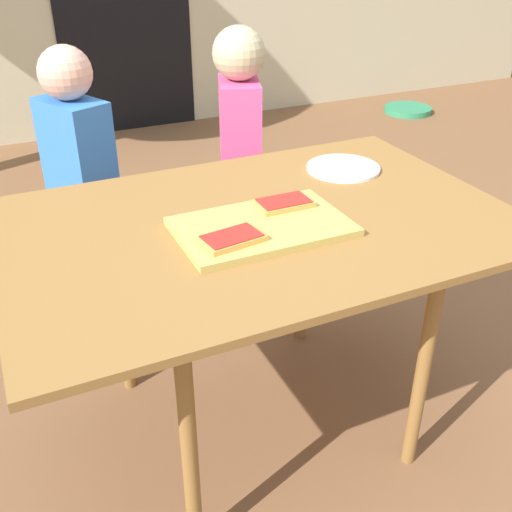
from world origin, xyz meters
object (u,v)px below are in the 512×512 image
(plate_white_right, at_px, (343,168))
(garden_hose_coil, at_px, (408,110))
(cutting_board, at_px, (262,227))
(pizza_slice_near_left, at_px, (232,238))
(child_right, at_px, (240,146))
(pizza_slice_far_right, at_px, (284,203))
(child_left, at_px, (81,178))
(dining_table, at_px, (259,241))

(plate_white_right, height_order, garden_hose_coil, plate_white_right)
(cutting_board, height_order, pizza_slice_near_left, pizza_slice_near_left)
(plate_white_right, xyz_separation_m, child_right, (-0.11, 0.53, -0.09))
(plate_white_right, bearing_deg, child_right, 101.58)
(pizza_slice_far_right, height_order, child_left, child_left)
(child_right, bearing_deg, dining_table, -109.90)
(dining_table, distance_m, pizza_slice_near_left, 0.18)
(cutting_board, relative_size, plate_white_right, 1.89)
(cutting_board, distance_m, pizza_slice_near_left, 0.12)
(child_left, height_order, child_right, child_right)
(plate_white_right, height_order, child_left, child_left)
(pizza_slice_far_right, bearing_deg, garden_hose_coil, 46.14)
(dining_table, distance_m, cutting_board, 0.09)
(pizza_slice_near_left, distance_m, plate_white_right, 0.58)
(child_left, distance_m, child_right, 0.58)
(pizza_slice_near_left, bearing_deg, garden_hose_coil, 45.24)
(pizza_slice_far_right, xyz_separation_m, child_left, (-0.39, 0.71, -0.13))
(plate_white_right, xyz_separation_m, child_left, (-0.69, 0.53, -0.11))
(cutting_board, xyz_separation_m, child_right, (0.28, 0.78, -0.09))
(plate_white_right, bearing_deg, pizza_slice_far_right, -147.57)
(dining_table, distance_m, garden_hose_coil, 3.51)
(dining_table, bearing_deg, pizza_slice_far_right, 9.58)
(pizza_slice_far_right, distance_m, garden_hose_coil, 3.46)
(cutting_board, xyz_separation_m, garden_hose_coil, (2.44, 2.51, -0.67))
(child_left, distance_m, garden_hose_coil, 3.29)
(pizza_slice_near_left, relative_size, garden_hose_coil, 0.43)
(pizza_slice_near_left, xyz_separation_m, child_right, (0.38, 0.84, -0.11))
(child_left, bearing_deg, plate_white_right, -37.35)
(dining_table, distance_m, child_right, 0.77)
(pizza_slice_far_right, relative_size, plate_white_right, 0.65)
(dining_table, relative_size, cutting_board, 3.08)
(pizza_slice_near_left, distance_m, garden_hose_coil, 3.68)
(pizza_slice_near_left, height_order, child_right, child_right)
(cutting_board, bearing_deg, child_left, 110.93)
(cutting_board, distance_m, garden_hose_coil, 3.57)
(dining_table, distance_m, pizza_slice_far_right, 0.11)
(dining_table, bearing_deg, pizza_slice_near_left, -138.01)
(cutting_board, bearing_deg, plate_white_right, 33.22)
(pizza_slice_near_left, bearing_deg, child_right, 65.35)
(dining_table, height_order, garden_hose_coil, dining_table)
(child_right, xyz_separation_m, garden_hose_coil, (2.16, 1.73, -0.58))
(cutting_board, bearing_deg, pizza_slice_far_right, 35.62)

